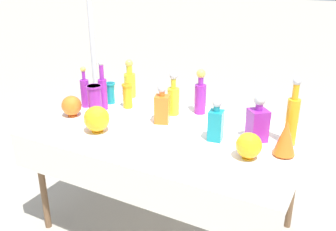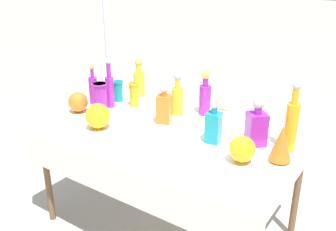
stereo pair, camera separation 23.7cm
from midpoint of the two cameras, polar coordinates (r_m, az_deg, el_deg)
The scene contains 21 objects.
ground_plane at distance 2.80m, azimuth 2.52°, elevation -16.58°, with size 40.00×40.00×0.00m, color #A0998C.
display_table at distance 2.41m, azimuth 2.45°, elevation -3.69°, with size 1.71×1.03×0.76m.
tall_bottle_0 at distance 3.00m, azimuth -2.18°, elevation 5.27°, with size 0.09×0.09×0.31m.
tall_bottle_1 at distance 2.77m, azimuth -6.47°, elevation 4.06°, with size 0.06×0.06×0.36m.
tall_bottle_2 at distance 2.63m, azimuth 8.24°, elevation 2.93°, with size 0.08×0.08×0.32m.
tall_bottle_3 at distance 2.23m, azimuth 21.28°, elevation -1.07°, with size 0.07×0.07×0.41m.
tall_bottle_4 at distance 2.61m, azimuth 4.06°, elevation 2.66°, with size 0.08×0.08×0.31m.
tall_bottle_5 at distance 2.85m, azimuth -9.01°, elevation 4.05°, with size 0.06×0.06×0.31m.
square_decanter_0 at distance 2.23m, azimuth 9.99°, elevation -1.44°, with size 0.09×0.09×0.27m.
square_decanter_1 at distance 2.48m, azimuth 2.14°, elevation 1.30°, with size 0.12×0.12×0.27m.
square_decanter_2 at distance 2.26m, azimuth 16.31°, elevation -1.54°, with size 0.15×0.15×0.29m.
slender_vase_0 at distance 2.78m, azimuth -2.77°, elevation 3.28°, with size 0.08×0.08×0.18m.
slender_vase_1 at distance 2.66m, azimuth -7.79°, elevation 2.69°, with size 0.11×0.11×0.22m.
slender_vase_2 at distance 2.89m, azimuth -5.28°, elevation 3.79°, with size 0.08×0.08×0.16m.
fluted_vase_0 at distance 2.11m, azimuth 20.04°, elevation -4.03°, with size 0.12×0.12×0.21m.
round_bowl_0 at distance 2.41m, azimuth -7.89°, elevation -0.14°, with size 0.16×0.16×0.17m.
round_bowl_1 at distance 2.71m, azimuth -11.14°, elevation 1.95°, with size 0.14×0.14×0.15m.
round_bowl_2 at distance 2.05m, azimuth 14.54°, elevation -5.09°, with size 0.14×0.14×0.15m.
price_tag_left at distance 2.03m, azimuth -2.64°, elevation -6.35°, with size 0.06×0.01×0.05m, color white.
cardboard_box_behind_left at distance 3.68m, azimuth 11.76°, elevation -3.79°, with size 0.56×0.43×0.43m.
canopy_pole at distance 3.49m, azimuth -7.08°, elevation 7.01°, with size 0.18×0.18×2.22m.
Camera 2 is at (1.25, -1.81, 1.75)m, focal length 40.00 mm.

